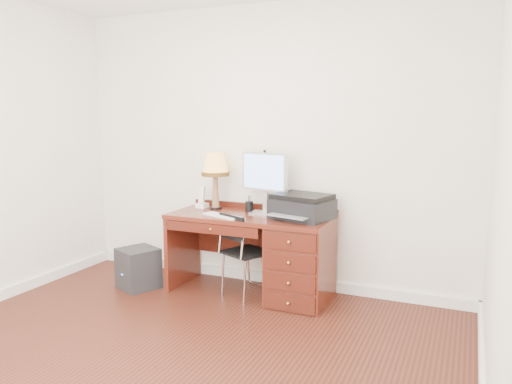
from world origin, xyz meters
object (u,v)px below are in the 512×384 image
at_px(leg_lamp, 215,168).
at_px(equipment_box, 138,268).
at_px(desk, 283,254).
at_px(chair, 244,247).
at_px(printer, 302,207).
at_px(monitor, 264,175).
at_px(phone, 202,202).

distance_m(leg_lamp, equipment_box, 1.23).
relative_size(desk, equipment_box, 3.85).
xyz_separation_m(chair, equipment_box, (-1.05, -0.17, -0.28)).
xyz_separation_m(desk, equipment_box, (-1.38, -0.31, -0.22)).
distance_m(printer, equipment_box, 1.71).
bearing_deg(monitor, phone, -166.18).
relative_size(phone, chair, 0.27).
bearing_deg(monitor, equipment_box, -144.81).
relative_size(chair, equipment_box, 2.01).
height_order(phone, equipment_box, phone).
height_order(monitor, equipment_box, monitor).
bearing_deg(chair, phone, 179.88).
bearing_deg(phone, monitor, 3.67).
bearing_deg(equipment_box, monitor, 45.34).
bearing_deg(leg_lamp, desk, -9.40).
bearing_deg(leg_lamp, chair, -31.98).
bearing_deg(desk, phone, 171.81).
bearing_deg(desk, printer, 7.98).
distance_m(desk, printer, 0.48).
distance_m(printer, leg_lamp, 0.97).
distance_m(phone, equipment_box, 0.89).
height_order(desk, monitor, monitor).
height_order(desk, printer, printer).
bearing_deg(equipment_box, printer, 36.50).
bearing_deg(phone, leg_lamp, 1.79).
xyz_separation_m(monitor, chair, (-0.08, -0.27, -0.63)).
height_order(monitor, leg_lamp, monitor).
xyz_separation_m(phone, equipment_box, (-0.47, -0.44, -0.62)).
xyz_separation_m(leg_lamp, equipment_box, (-0.62, -0.43, -0.96)).
bearing_deg(equipment_box, leg_lamp, 59.08).
height_order(printer, equipment_box, printer).
height_order(printer, leg_lamp, leg_lamp).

